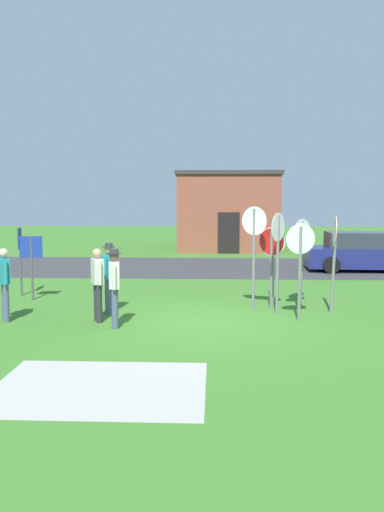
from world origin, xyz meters
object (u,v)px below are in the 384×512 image
object	(u,v)px
stop_sign_leaning_left	(271,254)
person_near_signs	(115,283)
person_on_left	(98,281)
info_panel_middle	(20,249)
parked_car_on_street	(361,253)
stop_sign_rear_left	(273,248)
info_panel_leftmost	(31,256)
stop_sign_leaning_right	(334,247)
stop_sign_rear_right	(278,246)
stop_sign_low_front	(254,240)
stop_sign_nearest	(300,256)
person_in_teal	(4,279)
stop_sign_far_back	(301,251)
person_with_sunhat	(109,273)
stop_sign_center_cluster	(302,247)

from	to	relation	value
stop_sign_leaning_left	person_near_signs	xyz separation A→B (m)	(-3.62, -2.13, -0.44)
person_on_left	info_panel_middle	xyz separation A→B (m)	(-2.93, 3.05, 0.41)
parked_car_on_street	person_near_signs	size ratio (longest dim) A/B	2.51
stop_sign_rear_left	info_panel_leftmost	xyz separation A→B (m)	(-6.59, 0.30, -0.29)
stop_sign_leaning_right	info_panel_leftmost	size ratio (longest dim) A/B	1.35
stop_sign_rear_right	info_panel_leftmost	size ratio (longest dim) A/B	1.39
stop_sign_rear_right	stop_sign_leaning_right	size ratio (longest dim) A/B	1.03
stop_sign_leaning_left	person_on_left	world-z (taller)	stop_sign_leaning_left
stop_sign_rear_right	person_on_left	distance (m)	4.36
stop_sign_low_front	stop_sign_nearest	distance (m)	1.49
parked_car_on_street	stop_sign_rear_left	size ratio (longest dim) A/B	1.92
info_panel_leftmost	stop_sign_rear_right	bearing A→B (deg)	-12.55
stop_sign_nearest	person_in_teal	world-z (taller)	stop_sign_nearest
stop_sign_far_back	stop_sign_nearest	bearing A→B (deg)	-99.95
person_on_left	info_panel_middle	bearing A→B (deg)	133.89
stop_sign_far_back	person_in_teal	size ratio (longest dim) A/B	1.31
parked_car_on_street	stop_sign_leaning_right	xyz separation A→B (m)	(-2.78, -7.58, 0.96)
person_on_left	stop_sign_nearest	bearing A→B (deg)	3.38
stop_sign_rear_right	stop_sign_nearest	world-z (taller)	stop_sign_rear_right
stop_sign_rear_right	stop_sign_low_front	distance (m)	0.69
stop_sign_leaning_left	stop_sign_nearest	size ratio (longest dim) A/B	0.93
stop_sign_far_back	person_with_sunhat	world-z (taller)	stop_sign_far_back
stop_sign_leaning_left	stop_sign_nearest	world-z (taller)	stop_sign_nearest
parked_car_on_street	stop_sign_far_back	bearing A→B (deg)	-115.89
stop_sign_center_cluster	stop_sign_rear_left	xyz separation A→B (m)	(-0.74, 0.13, -0.04)
stop_sign_leaning_left	stop_sign_center_cluster	size ratio (longest dim) A/B	0.91
stop_sign_leaning_left	person_with_sunhat	bearing A→B (deg)	-169.74
stop_sign_leaning_right	info_panel_leftmost	xyz separation A→B (m)	(-7.98, 1.25, -0.42)
stop_sign_center_cluster	stop_sign_low_front	world-z (taller)	stop_sign_low_front
parked_car_on_street	stop_sign_leaning_left	bearing A→B (deg)	-120.72
parked_car_on_street	info_panel_middle	xyz separation A→B (m)	(-11.31, -5.71, 0.68)
person_in_teal	stop_sign_low_front	bearing A→B (deg)	13.90
stop_sign_rear_left	info_panel_middle	xyz separation A→B (m)	(-7.14, 0.93, -0.16)
stop_sign_rear_right	person_on_left	xyz separation A→B (m)	(-4.19, -0.96, -0.72)
stop_sign_far_back	stop_sign_rear_left	xyz separation A→B (m)	(-0.62, 0.67, 0.01)
parked_car_on_street	stop_sign_nearest	xyz separation A→B (m)	(-3.75, -8.49, 0.83)
stop_sign_nearest	person_near_signs	xyz separation A→B (m)	(-4.12, -0.81, -0.53)
stop_sign_low_front	info_panel_leftmost	size ratio (longest dim) A/B	1.47
parked_car_on_street	stop_sign_rear_right	xyz separation A→B (m)	(-4.18, -7.80, 0.98)
info_panel_middle	stop_sign_center_cluster	bearing A→B (deg)	-7.67
stop_sign_nearest	stop_sign_rear_left	xyz separation A→B (m)	(-0.41, 1.85, 0.01)
stop_sign_rear_right	stop_sign_far_back	world-z (taller)	stop_sign_rear_right
stop_sign_leaning_right	stop_sign_low_front	bearing A→B (deg)	174.02
person_on_left	stop_sign_leaning_left	bearing A→B (deg)	21.14
person_with_sunhat	stop_sign_nearest	bearing A→B (deg)	-7.37
stop_sign_low_front	stop_sign_rear_right	bearing A→B (deg)	-37.98
stop_sign_rear_left	person_in_teal	distance (m)	6.75
stop_sign_rear_left	stop_sign_far_back	bearing A→B (deg)	-47.37
stop_sign_rear_left	person_near_signs	xyz separation A→B (m)	(-3.71, -2.66, -0.54)
stop_sign_nearest	info_panel_middle	size ratio (longest dim) A/B	1.14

